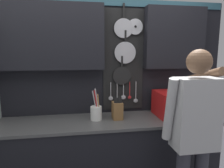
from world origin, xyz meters
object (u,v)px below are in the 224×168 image
microwave (176,104)px  knife_block (117,110)px  utensil_crock (96,112)px  person (194,128)px

microwave → knife_block: size_ratio=1.68×
microwave → knife_block: 0.71m
utensil_crock → person: size_ratio=0.21×
microwave → utensil_crock: bearing=179.8°
microwave → person: (-0.13, -0.61, -0.06)m
knife_block → person: 0.84m
person → microwave: bearing=77.8°
knife_block → person: bearing=-46.8°
person → utensil_crock: bearing=143.0°
knife_block → person: person is taller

